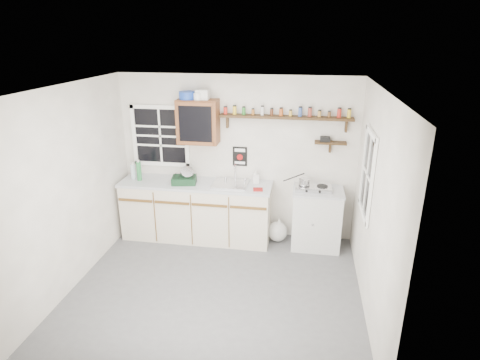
% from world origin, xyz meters
% --- Properties ---
extents(room, '(3.64, 3.24, 2.54)m').
position_xyz_m(room, '(0.00, 0.00, 1.25)').
color(room, '#515254').
rests_on(room, ground).
extents(main_cabinet, '(2.31, 0.63, 0.92)m').
position_xyz_m(main_cabinet, '(-0.58, 1.30, 0.46)').
color(main_cabinet, beige).
rests_on(main_cabinet, floor).
extents(right_cabinet, '(0.73, 0.57, 0.91)m').
position_xyz_m(right_cabinet, '(1.25, 1.32, 0.46)').
color(right_cabinet, beige).
rests_on(right_cabinet, floor).
extents(sink, '(0.52, 0.44, 0.29)m').
position_xyz_m(sink, '(-0.05, 1.30, 0.93)').
color(sink, silver).
rests_on(sink, main_cabinet).
extents(upper_cabinet, '(0.60, 0.32, 0.65)m').
position_xyz_m(upper_cabinet, '(-0.55, 1.44, 1.82)').
color(upper_cabinet, brown).
rests_on(upper_cabinet, wall_back).
extents(upper_cabinet_clutter, '(0.44, 0.24, 0.14)m').
position_xyz_m(upper_cabinet_clutter, '(-0.60, 1.44, 2.21)').
color(upper_cabinet_clutter, '#1A3EA9').
rests_on(upper_cabinet_clutter, upper_cabinet).
extents(spice_shelf, '(1.91, 0.18, 0.35)m').
position_xyz_m(spice_shelf, '(0.73, 1.51, 1.93)').
color(spice_shelf, black).
rests_on(spice_shelf, wall_back).
extents(secondary_shelf, '(0.45, 0.16, 0.24)m').
position_xyz_m(secondary_shelf, '(1.36, 1.52, 1.58)').
color(secondary_shelf, black).
rests_on(secondary_shelf, wall_back).
extents(warning_sign, '(0.22, 0.02, 0.30)m').
position_xyz_m(warning_sign, '(0.05, 1.59, 1.28)').
color(warning_sign, black).
rests_on(warning_sign, wall_back).
extents(window_back, '(0.93, 0.03, 0.98)m').
position_xyz_m(window_back, '(-1.20, 1.59, 1.55)').
color(window_back, black).
rests_on(window_back, wall_back).
extents(window_right, '(0.03, 0.78, 1.08)m').
position_xyz_m(window_right, '(1.79, 0.55, 1.45)').
color(window_right, black).
rests_on(window_right, wall_back).
extents(water_bottles, '(0.19, 0.12, 0.33)m').
position_xyz_m(water_bottles, '(-1.52, 1.29, 1.06)').
color(water_bottles, silver).
rests_on(water_bottles, main_cabinet).
extents(dish_rack, '(0.40, 0.32, 0.27)m').
position_xyz_m(dish_rack, '(-0.73, 1.25, 1.01)').
color(dish_rack, black).
rests_on(dish_rack, main_cabinet).
extents(soap_bottle, '(0.12, 0.12, 0.21)m').
position_xyz_m(soap_bottle, '(0.31, 1.42, 1.02)').
color(soap_bottle, beige).
rests_on(soap_bottle, main_cabinet).
extents(rag, '(0.15, 0.14, 0.02)m').
position_xyz_m(rag, '(0.39, 1.15, 0.93)').
color(rag, maroon).
rests_on(rag, main_cabinet).
extents(hotplate, '(0.53, 0.29, 0.08)m').
position_xyz_m(hotplate, '(1.17, 1.31, 0.94)').
color(hotplate, silver).
rests_on(hotplate, right_cabinet).
extents(saucepan, '(0.39, 0.17, 0.17)m').
position_xyz_m(saucepan, '(1.03, 1.31, 1.03)').
color(saucepan, silver).
rests_on(saucepan, hotplate).
extents(trash_bag, '(0.36, 0.32, 0.41)m').
position_xyz_m(trash_bag, '(0.68, 1.35, 0.18)').
color(trash_bag, silver).
rests_on(trash_bag, floor).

